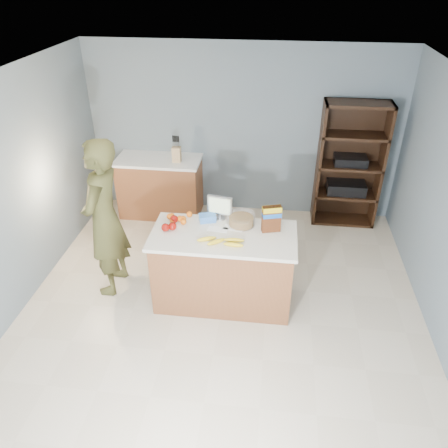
# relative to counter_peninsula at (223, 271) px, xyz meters

# --- Properties ---
(floor) EXTENTS (4.50, 5.00, 0.02)m
(floor) POSITION_rel_counter_peninsula_xyz_m (0.00, -0.30, -0.42)
(floor) COLOR beige
(floor) RESTS_ON ground
(walls) EXTENTS (4.52, 5.02, 2.51)m
(walls) POSITION_rel_counter_peninsula_xyz_m (0.00, -0.30, 1.24)
(walls) COLOR slate
(walls) RESTS_ON ground
(counter_peninsula) EXTENTS (1.56, 0.76, 0.90)m
(counter_peninsula) POSITION_rel_counter_peninsula_xyz_m (0.00, 0.00, 0.00)
(counter_peninsula) COLOR brown
(counter_peninsula) RESTS_ON ground
(back_cabinet) EXTENTS (1.24, 0.62, 0.90)m
(back_cabinet) POSITION_rel_counter_peninsula_xyz_m (-1.20, 1.90, 0.04)
(back_cabinet) COLOR brown
(back_cabinet) RESTS_ON ground
(shelving_unit) EXTENTS (0.90, 0.40, 1.80)m
(shelving_unit) POSITION_rel_counter_peninsula_xyz_m (1.55, 2.05, 0.45)
(shelving_unit) COLOR black
(shelving_unit) RESTS_ON ground
(person) EXTENTS (0.47, 0.70, 1.87)m
(person) POSITION_rel_counter_peninsula_xyz_m (-1.35, 0.09, 0.52)
(person) COLOR #454521
(person) RESTS_ON ground
(knife_block) EXTENTS (0.12, 0.10, 0.31)m
(knife_block) POSITION_rel_counter_peninsula_xyz_m (-0.90, 1.84, 0.60)
(knife_block) COLOR tan
(knife_block) RESTS_ON back_cabinet
(envelopes) EXTENTS (0.40, 0.19, 0.00)m
(envelopes) POSITION_rel_counter_peninsula_xyz_m (0.01, 0.11, 0.49)
(envelopes) COLOR white
(envelopes) RESTS_ON counter_peninsula
(bananas) EXTENTS (0.50, 0.18, 0.05)m
(bananas) POSITION_rel_counter_peninsula_xyz_m (0.01, -0.17, 0.51)
(bananas) COLOR yellow
(bananas) RESTS_ON counter_peninsula
(apples) EXTENTS (0.16, 0.27, 0.09)m
(apples) POSITION_rel_counter_peninsula_xyz_m (-0.59, 0.06, 0.53)
(apples) COLOR maroon
(apples) RESTS_ON counter_peninsula
(oranges) EXTENTS (0.28, 0.24, 0.07)m
(oranges) POSITION_rel_counter_peninsula_xyz_m (-0.54, 0.22, 0.52)
(oranges) COLOR orange
(oranges) RESTS_ON counter_peninsula
(blue_carton) EXTENTS (0.21, 0.17, 0.08)m
(blue_carton) POSITION_rel_counter_peninsula_xyz_m (-0.21, 0.25, 0.52)
(blue_carton) COLOR blue
(blue_carton) RESTS_ON counter_peninsula
(salad_bowl) EXTENTS (0.30, 0.30, 0.13)m
(salad_bowl) POSITION_rel_counter_peninsula_xyz_m (0.17, 0.23, 0.54)
(salad_bowl) COLOR #267219
(salad_bowl) RESTS_ON counter_peninsula
(tv) EXTENTS (0.28, 0.12, 0.28)m
(tv) POSITION_rel_counter_peninsula_xyz_m (-0.08, 0.32, 0.64)
(tv) COLOR silver
(tv) RESTS_ON counter_peninsula
(cereal_box) EXTENTS (0.21, 0.13, 0.30)m
(cereal_box) POSITION_rel_counter_peninsula_xyz_m (0.50, 0.13, 0.66)
(cereal_box) COLOR #592B14
(cereal_box) RESTS_ON counter_peninsula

